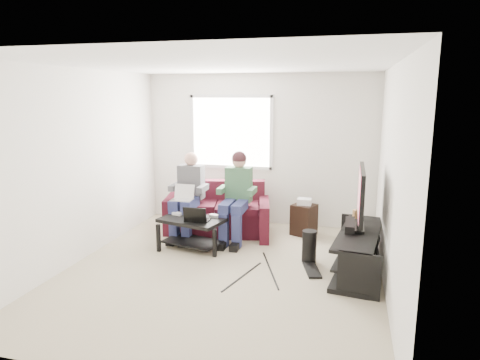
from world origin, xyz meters
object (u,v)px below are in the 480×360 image
sofa (218,214)px  subwoofer (309,246)px  end_table (304,218)px  tv_stand (358,254)px  coffee_table (192,226)px  tv (361,195)px

sofa → subwoofer: size_ratio=4.33×
subwoofer → end_table: end_table is taller
subwoofer → sofa: bearing=149.6°
subwoofer → tv_stand: bearing=-13.2°
end_table → subwoofer: bearing=-80.3°
coffee_table → sofa: bearing=81.1°
sofa → tv_stand: 2.49m
coffee_table → tv_stand: bearing=-6.0°
tv_stand → coffee_table: bearing=174.0°
end_table → tv_stand: bearing=-57.2°
sofa → end_table: sofa is taller
tv_stand → tv: tv is taller
sofa → subwoofer: bearing=-30.4°
tv → subwoofer: bearing=175.5°
subwoofer → coffee_table: bearing=176.8°
sofa → tv: size_ratio=1.74×
sofa → subwoofer: (1.60, -0.94, -0.09)m
subwoofer → end_table: (-0.20, 1.15, 0.05)m
tv_stand → tv: 0.76m
sofa → subwoofer: 1.86m
tv_stand → sofa: bearing=154.1°
tv → tv_stand: bearing=-88.5°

